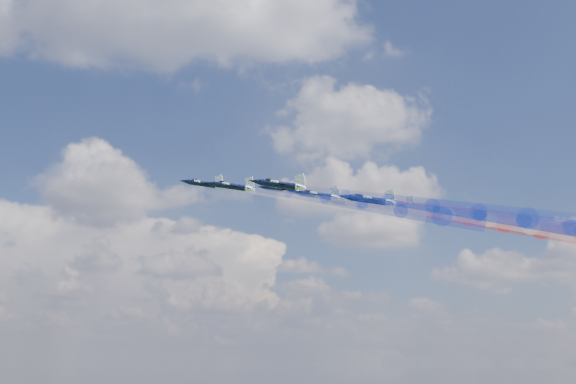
{
  "coord_description": "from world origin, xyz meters",
  "views": [
    {
      "loc": [
        -5.6,
        -135.53,
        98.18
      ],
      "look_at": [
        0.81,
        -2.29,
        130.65
      ],
      "focal_mm": 44.11,
      "sensor_mm": 36.0,
      "label": 1
    }
  ],
  "objects": [
    {
      "name": "jet_lead",
      "position": [
        -16.32,
        6.4,
        134.31
      ],
      "size": [
        13.64,
        12.5,
        6.19
      ],
      "primitive_type": null,
      "rotation": [
        0.22,
        -0.13,
        1.13
      ],
      "color": "black"
    },
    {
      "name": "trail_lead",
      "position": [
        6.5,
        -3.68,
        128.79
      ],
      "size": [
        39.22,
        20.36,
        12.92
      ],
      "primitive_type": null,
      "rotation": [
        0.22,
        -0.13,
        1.13
      ],
      "color": "silver"
    },
    {
      "name": "jet_inner_left",
      "position": [
        -9.99,
        -7.38,
        130.38
      ],
      "size": [
        13.64,
        12.5,
        6.19
      ],
      "primitive_type": null,
      "rotation": [
        0.22,
        -0.13,
        1.13
      ],
      "color": "black"
    },
    {
      "name": "trail_inner_left",
      "position": [
        12.83,
        -17.46,
        124.86
      ],
      "size": [
        39.22,
        20.36,
        12.92
      ],
      "primitive_type": null,
      "rotation": [
        0.22,
        -0.13,
        1.13
      ],
      "color": "#182FCF"
    },
    {
      "name": "jet_inner_right",
      "position": [
        0.04,
        7.65,
        133.53
      ],
      "size": [
        13.64,
        12.5,
        6.19
      ],
      "primitive_type": null,
      "rotation": [
        0.22,
        -0.13,
        1.13
      ],
      "color": "black"
    },
    {
      "name": "trail_inner_right",
      "position": [
        22.86,
        -2.43,
        128.01
      ],
      "size": [
        39.22,
        20.36,
        12.92
      ],
      "primitive_type": null,
      "rotation": [
        0.22,
        -0.13,
        1.13
      ],
      "color": "red"
    },
    {
      "name": "jet_outer_left",
      "position": [
        -1.6,
        -22.3,
        127.02
      ],
      "size": [
        13.64,
        12.5,
        6.19
      ],
      "primitive_type": null,
      "rotation": [
        0.22,
        -0.13,
        1.13
      ],
      "color": "black"
    },
    {
      "name": "trail_outer_left",
      "position": [
        21.22,
        -32.38,
        121.5
      ],
      "size": [
        39.22,
        20.36,
        12.92
      ],
      "primitive_type": null,
      "rotation": [
        0.22,
        -0.13,
        1.13
      ],
      "color": "#182FCF"
    },
    {
      "name": "jet_center_third",
      "position": [
        6.27,
        -3.77,
        129.71
      ],
      "size": [
        13.64,
        12.5,
        6.19
      ],
      "primitive_type": null,
      "rotation": [
        0.22,
        -0.13,
        1.13
      ],
      "color": "black"
    },
    {
      "name": "trail_center_third",
      "position": [
        29.1,
        -13.84,
        124.19
      ],
      "size": [
        39.22,
        20.36,
        12.92
      ],
      "primitive_type": null,
      "rotation": [
        0.22,
        -0.13,
        1.13
      ],
      "color": "silver"
    },
    {
      "name": "jet_outer_right",
      "position": [
        14.72,
        12.57,
        131.87
      ],
      "size": [
        13.64,
        12.5,
        6.19
      ],
      "primitive_type": null,
      "rotation": [
        0.22,
        -0.13,
        1.13
      ],
      "color": "black"
    },
    {
      "name": "trail_outer_right",
      "position": [
        37.55,
        2.49,
        126.35
      ],
      "size": [
        39.22,
        20.36,
        12.92
      ],
      "primitive_type": null,
      "rotation": [
        0.22,
        -0.13,
        1.13
      ],
      "color": "red"
    },
    {
      "name": "jet_rear_left",
      "position": [
        13.91,
        -18.35,
        125.52
      ],
      "size": [
        13.64,
        12.5,
        6.19
      ],
      "primitive_type": null,
      "rotation": [
        0.22,
        -0.13,
        1.13
      ],
      "color": "black"
    },
    {
      "name": "trail_rear_left",
      "position": [
        36.74,
        -28.42,
        119.99
      ],
      "size": [
        39.22,
        20.36,
        12.92
      ],
      "primitive_type": null,
      "rotation": [
        0.22,
        -0.13,
        1.13
      ],
      "color": "#182FCF"
    },
    {
      "name": "jet_rear_right",
      "position": [
        21.73,
        0.88,
        129.06
      ],
      "size": [
        13.64,
        12.5,
        6.19
      ],
      "primitive_type": null,
      "rotation": [
        0.22,
        -0.13,
        1.13
      ],
      "color": "black"
    },
    {
      "name": "trail_rear_right",
      "position": [
        44.55,
        -9.2,
        123.54
      ],
      "size": [
        39.22,
        20.36,
        12.92
      ],
      "primitive_type": null,
      "rotation": [
        0.22,
        -0.13,
        1.13
      ],
      "color": "red"
    }
  ]
}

